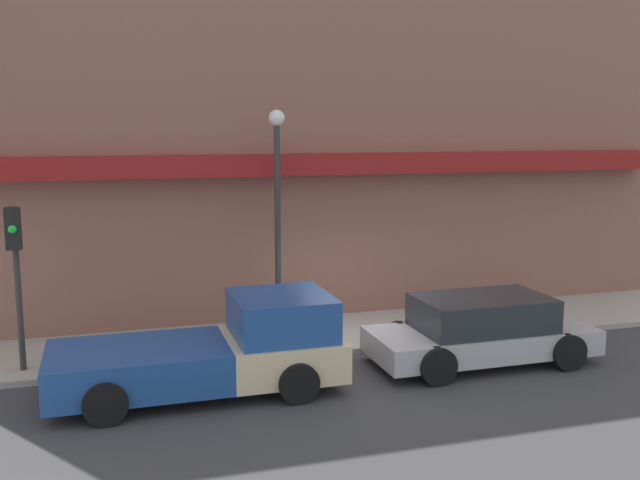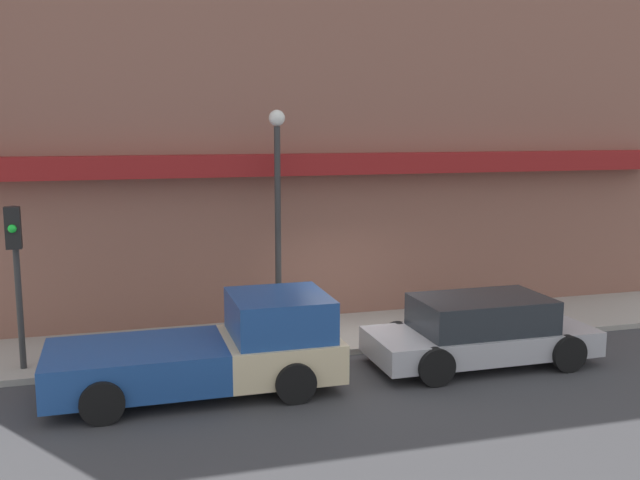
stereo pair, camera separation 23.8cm
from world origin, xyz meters
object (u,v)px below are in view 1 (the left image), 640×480
pickup_truck (218,351)px  traffic_light (15,259)px  fire_hydrant (231,333)px  parked_car (481,330)px  street_lamp (277,194)px

pickup_truck → traffic_light: traffic_light is taller
fire_hydrant → traffic_light: traffic_light is taller
pickup_truck → parked_car: pickup_truck is taller
pickup_truck → street_lamp: 4.28m
fire_hydrant → pickup_truck: bearing=-105.8°
parked_car → street_lamp: size_ratio=0.92×
street_lamp → parked_car: bearing=-39.0°
pickup_truck → parked_car: 5.41m
fire_hydrant → traffic_light: (-4.12, -0.28, 1.90)m
parked_car → fire_hydrant: bearing=156.5°
pickup_truck → street_lamp: size_ratio=1.04×
parked_car → street_lamp: street_lamp is taller
pickup_truck → traffic_light: bearing=153.7°
pickup_truck → street_lamp: (1.83, 2.89, 2.56)m
fire_hydrant → street_lamp: 3.24m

